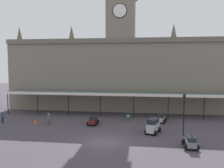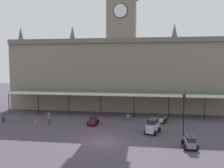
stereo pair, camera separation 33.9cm
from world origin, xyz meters
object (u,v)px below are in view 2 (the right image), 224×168
object	(u,v)px
planter_forecourt_centre	(128,118)
pedestrian_near_entrance	(3,116)
traffic_cone	(36,121)
car_grey_estate	(190,142)
car_beige_sedan	(161,119)
car_maroon_sedan	(93,121)
pedestrian_beside_cars	(49,118)
victorian_lamppost	(184,109)
car_silver_van	(153,127)

from	to	relation	value
planter_forecourt_centre	pedestrian_near_entrance	bearing A→B (deg)	-168.81
traffic_cone	car_grey_estate	bearing A→B (deg)	-19.64
car_beige_sedan	planter_forecourt_centre	size ratio (longest dim) A/B	2.29
car_maroon_sedan	pedestrian_beside_cars	bearing A→B (deg)	-170.66
car_beige_sedan	victorian_lamppost	bearing A→B (deg)	-68.94
car_beige_sedan	car_grey_estate	world-z (taller)	car_grey_estate
car_grey_estate	traffic_cone	size ratio (longest dim) A/B	3.33
car_maroon_sedan	car_silver_van	size ratio (longest dim) A/B	0.80
victorian_lamppost	planter_forecourt_centre	world-z (taller)	victorian_lamppost
victorian_lamppost	planter_forecourt_centre	distance (m)	9.59
car_beige_sedan	traffic_cone	xyz separation A→B (m)	(-17.32, -2.97, -0.16)
car_maroon_sedan	traffic_cone	bearing A→B (deg)	-176.32
car_beige_sedan	planter_forecourt_centre	distance (m)	4.70
victorian_lamppost	planter_forecourt_centre	size ratio (longest dim) A/B	5.24
car_maroon_sedan	victorian_lamppost	bearing A→B (deg)	-16.07
car_beige_sedan	victorian_lamppost	distance (m)	6.70
car_maroon_sedan	pedestrian_near_entrance	distance (m)	12.91
car_silver_van	planter_forecourt_centre	distance (m)	6.73
car_grey_estate	pedestrian_near_entrance	distance (m)	25.35
car_maroon_sedan	car_beige_sedan	world-z (taller)	same
pedestrian_beside_cars	planter_forecourt_centre	bearing A→B (deg)	19.79
victorian_lamppost	car_beige_sedan	bearing A→B (deg)	111.06
planter_forecourt_centre	car_silver_van	bearing A→B (deg)	-59.43
car_beige_sedan	pedestrian_near_entrance	xyz separation A→B (m)	(-22.14, -3.10, 0.41)
car_maroon_sedan	car_grey_estate	distance (m)	13.75
car_grey_estate	pedestrian_beside_cars	xyz separation A→B (m)	(-17.46, 6.53, 0.34)
pedestrian_near_entrance	car_grey_estate	bearing A→B (deg)	-15.70
pedestrian_beside_cars	victorian_lamppost	size ratio (longest dim) A/B	0.33
car_maroon_sedan	traffic_cone	world-z (taller)	car_maroon_sedan
pedestrian_beside_cars	planter_forecourt_centre	distance (m)	11.17
car_maroon_sedan	pedestrian_beside_cars	world-z (taller)	pedestrian_beside_cars
car_maroon_sedan	car_silver_van	xyz separation A→B (m)	(7.99, -2.98, 0.30)
victorian_lamppost	traffic_cone	bearing A→B (deg)	171.89
car_maroon_sedan	pedestrian_near_entrance	xyz separation A→B (m)	(-12.89, -0.65, 0.41)
car_beige_sedan	car_silver_van	world-z (taller)	car_silver_van
car_grey_estate	traffic_cone	distance (m)	20.79
car_beige_sedan	pedestrian_beside_cars	world-z (taller)	pedestrian_beside_cars
car_silver_van	car_grey_estate	bearing A→B (deg)	-52.03
car_maroon_sedan	victorian_lamppost	xyz separation A→B (m)	(11.47, -3.30, 2.62)
victorian_lamppost	car_silver_van	bearing A→B (deg)	174.74
pedestrian_near_entrance	victorian_lamppost	bearing A→B (deg)	-6.22
pedestrian_beside_cars	car_silver_van	bearing A→B (deg)	-8.20
pedestrian_beside_cars	victorian_lamppost	distance (m)	17.71
car_maroon_sedan	pedestrian_beside_cars	size ratio (longest dim) A/B	1.23
car_beige_sedan	pedestrian_near_entrance	size ratio (longest dim) A/B	1.32
victorian_lamppost	traffic_cone	xyz separation A→B (m)	(-19.54, 2.79, -2.78)
pedestrian_beside_cars	traffic_cone	distance (m)	2.25
pedestrian_beside_cars	pedestrian_near_entrance	bearing A→B (deg)	177.29
pedestrian_beside_cars	victorian_lamppost	world-z (taller)	victorian_lamppost
car_silver_van	victorian_lamppost	xyz separation A→B (m)	(3.49, -0.32, 2.31)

